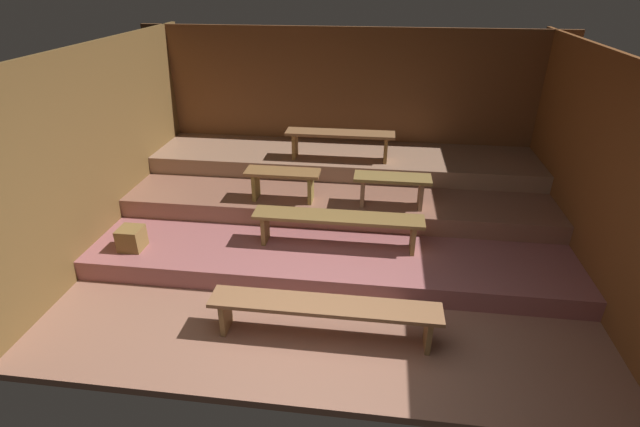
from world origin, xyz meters
The scene contains 13 objects.
ground centered at (0.00, 2.17, -0.04)m, with size 6.58×5.15×0.08m, color #986853.
wall_back centered at (0.00, 4.38, 1.24)m, with size 6.58×0.06×2.48m, color brown.
wall_left centered at (-2.92, 2.17, 1.24)m, with size 0.06×5.15×2.48m, color brown.
wall_right centered at (2.92, 2.17, 1.24)m, with size 0.06×5.15×2.48m, color brown.
platform_lower centered at (0.00, 2.69, 0.12)m, with size 5.78×3.31×0.25m, color #9F5C5C.
platform_middle centered at (0.00, 3.26, 0.37)m, with size 5.78×2.18×0.25m, color #8E5E4A.
platform_upper centered at (0.00, 3.73, 0.61)m, with size 5.78×1.23×0.25m, color #977057.
bench_floor_center centered at (0.09, 0.46, 0.34)m, with size 2.23×0.32×0.41m.
bench_lower_center centered at (0.08, 1.80, 0.58)m, with size 2.02×0.32×0.41m.
bench_middle_left centered at (-0.71, 2.49, 0.80)m, with size 0.98×0.32×0.41m.
bench_middle_right centered at (0.71, 2.49, 0.80)m, with size 0.98×0.32×0.41m.
bench_upper_center centered at (-0.05, 3.45, 1.06)m, with size 1.58×0.32×0.41m.
wooden_crate_lower centered at (-2.35, 1.42, 0.38)m, with size 0.27×0.27×0.27m, color olive.
Camera 1 is at (0.50, -3.06, 3.22)m, focal length 26.27 mm.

